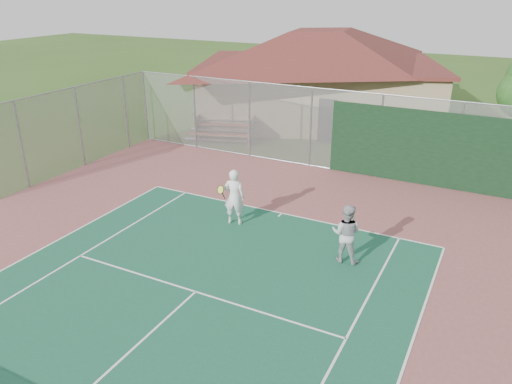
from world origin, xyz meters
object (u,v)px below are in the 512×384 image
at_px(clubhouse, 319,67).
at_px(player_white_front, 234,197).
at_px(bleachers, 225,127).
at_px(player_grey_back, 346,234).

xyz_separation_m(clubhouse, player_white_front, (2.56, -14.56, -2.13)).
distance_m(bleachers, player_white_front, 10.04).
bearing_deg(clubhouse, player_grey_back, -87.16).
bearing_deg(clubhouse, bleachers, -135.55).
relative_size(player_white_front, player_grey_back, 1.08).
height_order(bleachers, player_grey_back, player_grey_back).
distance_m(bleachers, player_grey_back, 13.18).
height_order(clubhouse, bleachers, clubhouse).
distance_m(clubhouse, bleachers, 7.15).
relative_size(bleachers, player_grey_back, 2.13).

